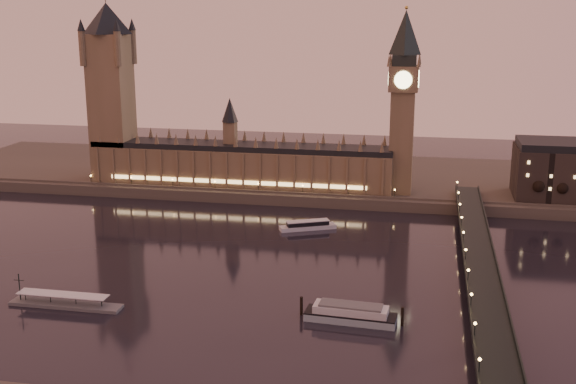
# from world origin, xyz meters

# --- Properties ---
(ground) EXTENTS (700.00, 700.00, 0.00)m
(ground) POSITION_xyz_m (0.00, 0.00, 0.00)
(ground) COLOR black
(ground) RESTS_ON ground
(far_embankment) EXTENTS (560.00, 130.00, 6.00)m
(far_embankment) POSITION_xyz_m (30.00, 165.00, 3.00)
(far_embankment) COLOR #423D35
(far_embankment) RESTS_ON ground
(palace_of_westminster) EXTENTS (180.00, 26.62, 52.00)m
(palace_of_westminster) POSITION_xyz_m (-40.12, 120.99, 21.71)
(palace_of_westminster) COLOR brown
(palace_of_westminster) RESTS_ON ground
(victoria_tower) EXTENTS (31.68, 31.68, 118.00)m
(victoria_tower) POSITION_xyz_m (-120.00, 121.00, 65.79)
(victoria_tower) COLOR brown
(victoria_tower) RESTS_ON ground
(big_ben) EXTENTS (17.68, 17.68, 104.00)m
(big_ben) POSITION_xyz_m (53.99, 120.99, 63.95)
(big_ben) COLOR brown
(big_ben) RESTS_ON ground
(westminster_bridge) EXTENTS (13.20, 260.00, 15.30)m
(westminster_bridge) POSITION_xyz_m (91.61, 0.00, 5.52)
(westminster_bridge) COLOR black
(westminster_bridge) RESTS_ON ground
(bare_tree_0) EXTENTS (5.84, 5.84, 11.88)m
(bare_tree_0) POSITION_xyz_m (127.67, 109.00, 14.86)
(bare_tree_0) COLOR black
(bare_tree_0) RESTS_ON ground
(bare_tree_1) EXTENTS (5.84, 5.84, 11.88)m
(bare_tree_1) POSITION_xyz_m (141.62, 109.00, 14.86)
(bare_tree_1) COLOR black
(bare_tree_1) RESTS_ON ground
(cruise_boat_a) EXTENTS (28.53, 17.90, 4.58)m
(cruise_boat_a) POSITION_xyz_m (11.14, 59.38, 2.02)
(cruise_boat_a) COLOR silver
(cruise_boat_a) RESTS_ON ground
(moored_barge) EXTENTS (37.52, 11.15, 6.89)m
(moored_barge) POSITION_xyz_m (44.87, -47.27, 2.91)
(moored_barge) COLOR #8FAAB6
(moored_barge) RESTS_ON ground
(pontoon_pier) EXTENTS (43.33, 7.22, 11.55)m
(pontoon_pier) POSITION_xyz_m (-61.41, -54.77, 1.25)
(pontoon_pier) COLOR #595B5E
(pontoon_pier) RESTS_ON ground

